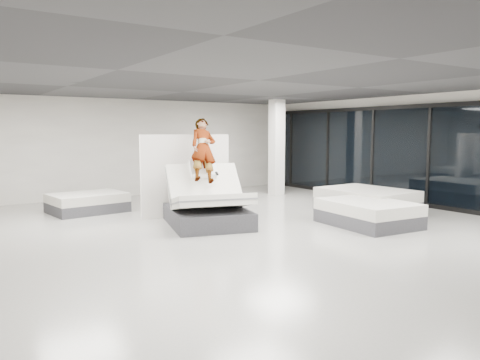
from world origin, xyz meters
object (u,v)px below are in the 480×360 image
(hero_bed, at_px, (208,206))
(flat_bed_left_far, at_px, (87,203))
(person, at_px, (204,163))
(remote, at_px, (217,173))
(divider_panel, at_px, (186,176))
(flat_bed_right_far, at_px, (366,201))
(flat_bed_right_near, at_px, (368,213))
(column, at_px, (277,147))

(hero_bed, distance_m, flat_bed_left_far, 3.75)
(person, xyz_separation_m, remote, (0.12, -0.40, -0.21))
(divider_panel, relative_size, flat_bed_right_far, 0.98)
(person, bearing_deg, flat_bed_left_far, 138.14)
(divider_panel, bearing_deg, flat_bed_right_near, -37.23)
(remote, relative_size, flat_bed_left_far, 0.07)
(flat_bed_right_near, height_order, column, column)
(person, xyz_separation_m, column, (4.46, 2.95, 0.20))
(hero_bed, relative_size, person, 1.50)
(remote, xyz_separation_m, divider_panel, (-0.08, 1.40, -0.16))
(hero_bed, relative_size, divider_panel, 1.15)
(flat_bed_right_far, bearing_deg, flat_bed_left_far, 146.13)
(person, relative_size, remote, 12.40)
(remote, height_order, flat_bed_right_near, remote)
(remote, relative_size, flat_bed_right_far, 0.06)
(hero_bed, relative_size, remote, 18.62)
(flat_bed_left_far, distance_m, column, 6.49)
(flat_bed_right_far, bearing_deg, hero_bed, 168.98)
(divider_panel, bearing_deg, column, 35.75)
(person, height_order, divider_panel, divider_panel)
(divider_panel, bearing_deg, flat_bed_right_far, -15.35)
(hero_bed, relative_size, flat_bed_right_far, 1.13)
(hero_bed, height_order, remote, hero_bed)
(hero_bed, distance_m, flat_bed_right_far, 4.44)
(divider_panel, xyz_separation_m, flat_bed_right_far, (4.22, -2.18, -0.72))
(divider_panel, distance_m, column, 4.86)
(hero_bed, xyz_separation_m, flat_bed_right_near, (3.04, -2.04, -0.16))
(flat_bed_right_near, xyz_separation_m, flat_bed_left_far, (-4.85, 5.33, -0.03))
(person, xyz_separation_m, divider_panel, (0.04, 1.01, -0.37))
(divider_panel, height_order, flat_bed_right_far, divider_panel)
(hero_bed, height_order, column, column)
(flat_bed_right_far, distance_m, column, 4.33)
(person, height_order, remote, person)
(hero_bed, height_order, flat_bed_right_near, hero_bed)
(person, height_order, column, column)
(hero_bed, distance_m, divider_panel, 1.47)
(hero_bed, xyz_separation_m, divider_panel, (0.13, 1.34, 0.59))
(person, bearing_deg, flat_bed_right_far, 0.04)
(hero_bed, distance_m, remote, 0.78)
(column, bearing_deg, flat_bed_right_far, -92.70)
(flat_bed_right_near, bearing_deg, remote, 145.13)
(hero_bed, bearing_deg, person, 74.53)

